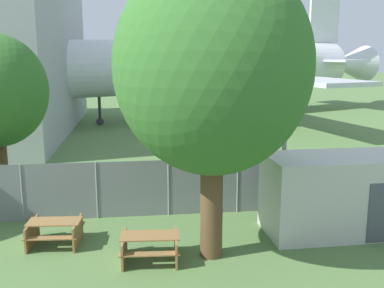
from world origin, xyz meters
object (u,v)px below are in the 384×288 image
Objects in this scene: tree_left_of_cabin at (213,68)px; portable_cabin at (341,194)px; airplane at (210,67)px; picnic_bench_near_cabin at (150,244)px; picnic_bench_open_grass at (55,230)px.

portable_cabin is at bearing 15.47° from tree_left_of_cabin.
tree_left_of_cabin is at bearing 57.64° from airplane.
picnic_bench_near_cabin is at bearing 54.29° from airplane.
picnic_bench_near_cabin is (-6.29, -1.33, -0.81)m from portable_cabin.
picnic_bench_open_grass is at bearing 163.61° from tree_left_of_cabin.
picnic_bench_open_grass is (-2.87, 1.45, -0.00)m from picnic_bench_near_cabin.
picnic_bench_open_grass is at bearing 48.13° from airplane.
airplane reaches higher than picnic_bench_near_cabin.
airplane is 8.01× the size of portable_cabin.
portable_cabin is 6.48m from picnic_bench_near_cabin.
portable_cabin is 6.25m from tree_left_of_cabin.
picnic_bench_near_cabin is at bearing -169.39° from portable_cabin.
picnic_bench_near_cabin is (-6.54, -28.99, -4.02)m from airplane.
tree_left_of_cabin reaches higher than portable_cabin.
portable_cabin is 0.59× the size of tree_left_of_cabin.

